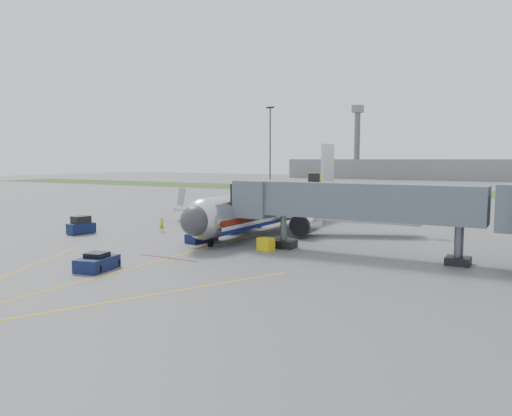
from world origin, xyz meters
The scene contains 16 objects.
ground centered at (0.00, 0.00, 0.00)m, with size 400.00×400.00×0.00m, color #565659.
grass_strip centered at (0.00, 90.00, 0.01)m, with size 300.00×25.00×0.01m, color #2D4C1E.
apron_markings centered at (0.00, -7.40, 0.00)m, with size 21.52×50.00×0.01m.
airliner centered at (0.00, 15.25, 2.65)m, with size 32.10×35.67×10.25m.
jet_bridge centered at (12.86, 5.00, 4.47)m, with size 25.30×4.00×6.90m.
light_mast_left centered at (-30.00, 70.00, 10.78)m, with size 2.00×0.44×20.40m.
distant_terminal centered at (-10.00, 170.00, 4.00)m, with size 120.00×14.00×8.00m, color slate.
control_tower centered at (-40.00, 165.00, 17.33)m, with size 4.00×4.00×30.00m.
pushback_tug centered at (-1.67, -10.07, 0.55)m, with size 2.51×3.48×1.32m.
baggage_tug centered at (-16.86, 1.72, 0.86)m, with size 1.96×3.01×1.95m.
baggage_cart_a centered at (-3.00, 9.96, 0.83)m, with size 1.67×1.67×1.63m.
baggage_cart_b centered at (-3.99, 14.10, 0.89)m, with size 1.68×1.68×1.74m.
baggage_cart_c centered at (-6.39, 16.50, 0.91)m, with size 1.99×1.99×1.79m.
belt_loader centered at (-2.50, 4.11, 0.52)m, with size 1.64×4.34×2.08m.
ground_power_cart centered at (5.26, 3.00, 0.55)m, with size 1.57×1.21×1.12m.
ramp_worker centered at (-10.27, 7.27, 0.80)m, with size 0.58×0.38×1.60m, color #B5CD18.
Camera 1 is at (26.14, -35.46, 8.10)m, focal length 35.00 mm.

